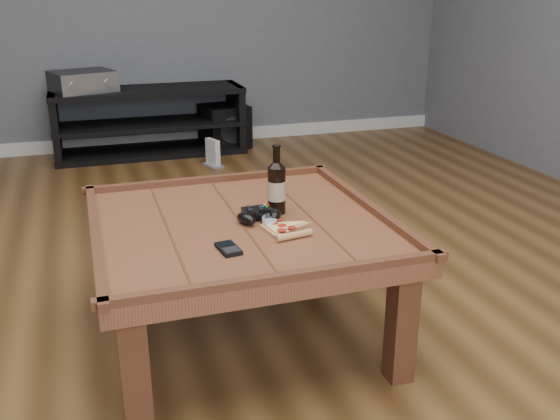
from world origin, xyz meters
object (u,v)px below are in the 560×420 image
object	(u,v)px
media_console	(150,122)
pizza_slice	(284,229)
subwoofer	(225,126)
game_console	(213,154)
av_receiver	(83,81)
beer_bottle	(277,186)
game_controller	(259,215)
coffee_table	(240,237)
smartphone	(228,248)
remote_control	(270,216)

from	to	relation	value
media_console	pizza_slice	bearing A→B (deg)	-87.68
subwoofer	game_console	bearing A→B (deg)	-121.84
av_receiver	game_console	world-z (taller)	av_receiver
beer_bottle	game_controller	bearing A→B (deg)	-143.63
game_console	beer_bottle	bearing A→B (deg)	-114.93
coffee_table	av_receiver	bearing A→B (deg)	99.28
game_controller	smartphone	xyz separation A→B (m)	(-0.16, -0.22, -0.02)
remote_control	smartphone	bearing A→B (deg)	-114.02
game_controller	game_console	distance (m)	2.34
smartphone	av_receiver	bearing A→B (deg)	89.38
media_console	pizza_slice	size ratio (longest dim) A/B	5.63
pizza_slice	remote_control	world-z (taller)	remote_control
coffee_table	media_console	world-z (taller)	media_console
media_console	smartphone	xyz separation A→B (m)	(-0.10, -2.98, 0.21)
media_console	subwoofer	world-z (taller)	media_console
game_controller	smartphone	bearing A→B (deg)	-129.10
coffee_table	beer_bottle	bearing A→B (deg)	18.09
game_console	subwoofer	bearing A→B (deg)	49.05
beer_bottle	game_controller	size ratio (longest dim) A/B	1.40
av_receiver	game_console	distance (m)	1.07
media_console	remote_control	distance (m)	2.78
av_receiver	game_console	bearing A→B (deg)	-48.63
pizza_slice	remote_control	xyz separation A→B (m)	(-0.01, 0.11, 0.01)
remote_control	subwoofer	xyz separation A→B (m)	(0.49, 2.82, -0.30)
beer_bottle	subwoofer	xyz separation A→B (m)	(0.44, 2.75, -0.39)
coffee_table	smartphone	size ratio (longest dim) A/B	9.23
coffee_table	remote_control	xyz separation A→B (m)	(0.10, -0.02, 0.07)
av_receiver	game_console	size ratio (longest dim) A/B	2.56
coffee_table	remote_control	size ratio (longest dim) A/B	4.97
remote_control	game_console	bearing A→B (deg)	102.56
remote_control	game_console	size ratio (longest dim) A/B	1.06
av_receiver	game_console	xyz separation A→B (m)	(0.83, -0.48, -0.48)
av_receiver	subwoofer	distance (m)	1.12
coffee_table	media_console	bearing A→B (deg)	90.00
smartphone	av_receiver	size ratio (longest dim) A/B	0.22
media_console	game_console	size ratio (longest dim) A/B	7.18
subwoofer	media_console	bearing A→B (deg)	174.73
media_console	game_controller	distance (m)	2.77
game_controller	remote_control	bearing A→B (deg)	-8.73
beer_bottle	game_console	distance (m)	2.28
game_controller	pizza_slice	world-z (taller)	game_controller
subwoofer	smartphone	bearing A→B (deg)	-112.71
smartphone	av_receiver	distance (m)	3.00
pizza_slice	av_receiver	distance (m)	2.93
av_receiver	coffee_table	bearing A→B (deg)	-99.45
coffee_table	pizza_slice	distance (m)	0.19
subwoofer	game_console	xyz separation A→B (m)	(-0.21, -0.53, -0.08)
coffee_table	game_controller	xyz separation A→B (m)	(0.07, -0.01, 0.08)
remote_control	game_console	distance (m)	2.33
av_receiver	subwoofer	xyz separation A→B (m)	(1.04, 0.05, -0.41)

